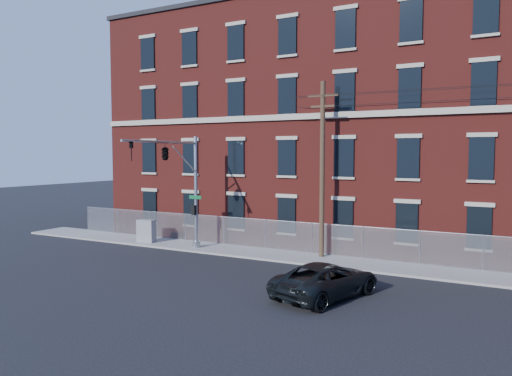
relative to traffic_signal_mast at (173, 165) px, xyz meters
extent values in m
plane|color=black|center=(6.00, -2.18, -5.39)|extent=(140.00, 140.00, 0.00)
cube|color=black|center=(-5.83, 4.76, -3.19)|extent=(1.20, 0.10, 2.20)
cube|color=black|center=(-5.83, 4.76, 0.41)|extent=(1.20, 0.10, 2.20)
cube|color=black|center=(-5.83, 4.76, 4.21)|extent=(1.20, 0.10, 2.20)
cube|color=black|center=(-5.83, 4.76, 7.81)|extent=(1.20, 0.10, 2.20)
cube|color=black|center=(-2.17, 4.76, -3.19)|extent=(1.20, 0.10, 2.20)
cube|color=black|center=(-2.17, 4.76, 0.41)|extent=(1.20, 0.10, 2.20)
cube|color=black|center=(-2.17, 4.76, 4.21)|extent=(1.20, 0.10, 2.20)
cube|color=black|center=(-2.17, 4.76, 7.81)|extent=(1.20, 0.10, 2.20)
cube|color=black|center=(1.50, 4.76, -3.19)|extent=(1.20, 0.10, 2.20)
cube|color=black|center=(1.50, 4.76, 0.41)|extent=(1.20, 0.10, 2.20)
cube|color=black|center=(1.50, 4.76, 4.21)|extent=(1.20, 0.10, 2.20)
cube|color=black|center=(1.50, 4.76, 7.81)|extent=(1.20, 0.10, 2.20)
cube|color=black|center=(5.17, 4.76, -3.19)|extent=(1.20, 0.10, 2.20)
cube|color=black|center=(5.17, 4.76, 0.41)|extent=(1.20, 0.10, 2.20)
cube|color=black|center=(5.17, 4.76, 4.21)|extent=(1.20, 0.10, 2.20)
cube|color=black|center=(5.17, 4.76, 7.81)|extent=(1.20, 0.10, 2.20)
cube|color=black|center=(8.83, 4.76, -3.19)|extent=(1.20, 0.10, 2.20)
cube|color=black|center=(8.83, 4.76, 0.41)|extent=(1.20, 0.10, 2.20)
cube|color=black|center=(8.83, 4.76, 4.21)|extent=(1.20, 0.10, 2.20)
cube|color=black|center=(8.83, 4.76, 7.81)|extent=(1.20, 0.10, 2.20)
cube|color=black|center=(12.50, 4.76, -3.19)|extent=(1.20, 0.10, 2.20)
cube|color=black|center=(12.50, 4.76, 0.41)|extent=(1.20, 0.10, 2.20)
cube|color=black|center=(12.50, 4.76, 4.21)|extent=(1.20, 0.10, 2.20)
cube|color=black|center=(12.50, 4.76, 7.81)|extent=(1.20, 0.10, 2.20)
cube|color=black|center=(16.17, 4.76, -3.19)|extent=(1.20, 0.10, 2.20)
cube|color=black|center=(16.17, 4.76, 0.41)|extent=(1.20, 0.10, 2.20)
cube|color=black|center=(16.17, 4.76, 4.21)|extent=(1.20, 0.10, 2.20)
cube|color=black|center=(16.17, 4.76, 7.81)|extent=(1.20, 0.10, 2.20)
cylinder|color=#9EA0A5|center=(-11.50, 4.12, -4.37)|extent=(0.06, 0.06, 1.85)
cylinder|color=#9EA0A5|center=(-8.39, 4.12, -4.37)|extent=(0.06, 0.06, 1.85)
cylinder|color=#9EA0A5|center=(-5.29, 4.12, -4.37)|extent=(0.06, 0.06, 1.85)
cylinder|color=#9EA0A5|center=(-2.18, 4.12, -4.37)|extent=(0.06, 0.06, 1.85)
cylinder|color=#9EA0A5|center=(0.92, 4.12, -4.37)|extent=(0.06, 0.06, 1.85)
cylinder|color=#9EA0A5|center=(4.03, 4.12, -4.37)|extent=(0.06, 0.06, 1.85)
cylinder|color=#9EA0A5|center=(7.13, 4.12, -4.37)|extent=(0.06, 0.06, 1.85)
cylinder|color=#9EA0A5|center=(10.24, 4.12, -4.37)|extent=(0.06, 0.06, 1.85)
cylinder|color=#9EA0A5|center=(13.34, 4.12, -4.37)|extent=(0.06, 0.06, 1.85)
cylinder|color=#9EA0A5|center=(16.45, 4.12, -4.37)|extent=(0.06, 0.06, 1.85)
cylinder|color=#9EA0A5|center=(0.00, 2.32, -1.77)|extent=(0.22, 0.22, 7.00)
cylinder|color=#9EA0A5|center=(0.00, 2.32, -5.07)|extent=(0.50, 0.50, 0.40)
cylinder|color=#9EA0A5|center=(0.00, -0.93, 1.33)|extent=(0.14, 6.50, 0.14)
cylinder|color=#9EA0A5|center=(0.00, 1.12, 0.33)|extent=(0.08, 2.18, 1.56)
cube|color=#0C592D|center=(0.05, 2.17, -2.07)|extent=(0.90, 0.03, 0.22)
cube|color=black|center=(0.00, 2.07, -2.87)|extent=(0.25, 0.25, 0.60)
imported|color=black|center=(0.00, -3.48, 0.78)|extent=(0.16, 0.20, 1.00)
imported|color=black|center=(0.00, -0.68, 0.78)|extent=(0.53, 2.48, 1.00)
cylinder|color=#4B3825|center=(8.00, 3.42, -0.27)|extent=(0.28, 0.28, 10.00)
cube|color=#4B3825|center=(8.00, 3.42, 3.93)|extent=(1.80, 0.12, 0.12)
cube|color=#4B3825|center=(8.00, 3.42, 3.33)|extent=(1.40, 0.12, 0.12)
imported|color=black|center=(10.88, -3.66, -4.66)|extent=(3.86, 5.75, 1.47)
cube|color=gray|center=(-4.05, 2.27, -4.52)|extent=(1.26, 0.73, 1.50)
camera|label=1|loc=(17.88, -22.98, 0.65)|focal=34.38mm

